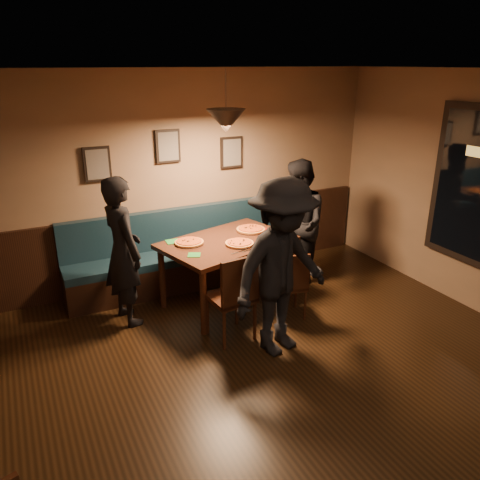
{
  "coord_description": "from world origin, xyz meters",
  "views": [
    {
      "loc": [
        -1.89,
        -2.43,
        2.86
      ],
      "look_at": [
        0.38,
        2.15,
        0.95
      ],
      "focal_mm": 35.67,
      "sensor_mm": 36.0,
      "label": 1
    }
  ],
  "objects_px": {
    "booth_bench": "(180,251)",
    "diner_left": "(123,251)",
    "diner_right": "(298,224)",
    "dining_table": "(228,271)",
    "soda_glass": "(286,234)",
    "chair_near_right": "(288,283)",
    "diner_front": "(282,268)",
    "chair_near_left": "(231,295)",
    "tabasco_bottle": "(266,232)"
  },
  "relations": [
    {
      "from": "chair_near_right",
      "to": "tabasco_bottle",
      "type": "height_order",
      "value": "tabasco_bottle"
    },
    {
      "from": "chair_near_left",
      "to": "diner_front",
      "type": "bearing_deg",
      "value": -56.13
    },
    {
      "from": "dining_table",
      "to": "chair_near_right",
      "type": "bearing_deg",
      "value": -67.15
    },
    {
      "from": "dining_table",
      "to": "chair_near_left",
      "type": "bearing_deg",
      "value": -127.53
    },
    {
      "from": "chair_near_right",
      "to": "soda_glass",
      "type": "xyz_separation_m",
      "value": [
        0.15,
        0.33,
        0.48
      ]
    },
    {
      "from": "dining_table",
      "to": "diner_left",
      "type": "xyz_separation_m",
      "value": [
        -1.24,
        0.11,
        0.45
      ]
    },
    {
      "from": "diner_right",
      "to": "tabasco_bottle",
      "type": "bearing_deg",
      "value": -60.4
    },
    {
      "from": "diner_right",
      "to": "diner_front",
      "type": "distance_m",
      "value": 1.69
    },
    {
      "from": "diner_right",
      "to": "booth_bench",
      "type": "bearing_deg",
      "value": -100.35
    },
    {
      "from": "dining_table",
      "to": "tabasco_bottle",
      "type": "relative_size",
      "value": 12.99
    },
    {
      "from": "soda_glass",
      "to": "booth_bench",
      "type": "bearing_deg",
      "value": 135.45
    },
    {
      "from": "booth_bench",
      "to": "chair_near_right",
      "type": "relative_size",
      "value": 3.57
    },
    {
      "from": "chair_near_left",
      "to": "diner_left",
      "type": "distance_m",
      "value": 1.32
    },
    {
      "from": "diner_left",
      "to": "soda_glass",
      "type": "xyz_separation_m",
      "value": [
        1.89,
        -0.41,
        0.04
      ]
    },
    {
      "from": "dining_table",
      "to": "chair_near_left",
      "type": "xyz_separation_m",
      "value": [
        -0.32,
        -0.76,
        0.09
      ]
    },
    {
      "from": "chair_near_left",
      "to": "tabasco_bottle",
      "type": "bearing_deg",
      "value": 35.0
    },
    {
      "from": "booth_bench",
      "to": "diner_right",
      "type": "xyz_separation_m",
      "value": [
        1.47,
        -0.59,
        0.35
      ]
    },
    {
      "from": "diner_front",
      "to": "tabasco_bottle",
      "type": "distance_m",
      "value": 1.21
    },
    {
      "from": "diner_right",
      "to": "dining_table",
      "type": "bearing_deg",
      "value": -72.45
    },
    {
      "from": "diner_left",
      "to": "diner_right",
      "type": "height_order",
      "value": "diner_left"
    },
    {
      "from": "booth_bench",
      "to": "diner_front",
      "type": "height_order",
      "value": "diner_front"
    },
    {
      "from": "chair_near_right",
      "to": "soda_glass",
      "type": "bearing_deg",
      "value": 77.84
    },
    {
      "from": "chair_near_right",
      "to": "diner_front",
      "type": "xyz_separation_m",
      "value": [
        -0.45,
        -0.57,
        0.51
      ]
    },
    {
      "from": "tabasco_bottle",
      "to": "booth_bench",
      "type": "bearing_deg",
      "value": 137.83
    },
    {
      "from": "chair_near_right",
      "to": "soda_glass",
      "type": "height_order",
      "value": "soda_glass"
    },
    {
      "from": "chair_near_right",
      "to": "booth_bench",
      "type": "bearing_deg",
      "value": 135.78
    },
    {
      "from": "diner_left",
      "to": "booth_bench",
      "type": "bearing_deg",
      "value": -66.33
    },
    {
      "from": "chair_near_right",
      "to": "diner_front",
      "type": "distance_m",
      "value": 0.89
    },
    {
      "from": "dining_table",
      "to": "tabasco_bottle",
      "type": "distance_m",
      "value": 0.69
    },
    {
      "from": "soda_glass",
      "to": "tabasco_bottle",
      "type": "distance_m",
      "value": 0.27
    },
    {
      "from": "booth_bench",
      "to": "diner_left",
      "type": "distance_m",
      "value": 1.11
    },
    {
      "from": "diner_left",
      "to": "diner_front",
      "type": "height_order",
      "value": "diner_front"
    },
    {
      "from": "diner_front",
      "to": "soda_glass",
      "type": "height_order",
      "value": "diner_front"
    },
    {
      "from": "dining_table",
      "to": "diner_right",
      "type": "xyz_separation_m",
      "value": [
        1.09,
        0.11,
        0.43
      ]
    },
    {
      "from": "booth_bench",
      "to": "chair_near_left",
      "type": "bearing_deg",
      "value": -87.7
    },
    {
      "from": "diner_front",
      "to": "soda_glass",
      "type": "relative_size",
      "value": 12.57
    },
    {
      "from": "chair_near_left",
      "to": "soda_glass",
      "type": "height_order",
      "value": "chair_near_left"
    },
    {
      "from": "soda_glass",
      "to": "tabasco_bottle",
      "type": "xyz_separation_m",
      "value": [
        -0.16,
        0.22,
        -0.01
      ]
    },
    {
      "from": "dining_table",
      "to": "soda_glass",
      "type": "height_order",
      "value": "soda_glass"
    },
    {
      "from": "chair_near_left",
      "to": "diner_right",
      "type": "xyz_separation_m",
      "value": [
        1.41,
        0.88,
        0.34
      ]
    },
    {
      "from": "dining_table",
      "to": "diner_left",
      "type": "height_order",
      "value": "diner_left"
    },
    {
      "from": "chair_near_left",
      "to": "booth_bench",
      "type": "bearing_deg",
      "value": 87.17
    },
    {
      "from": "diner_right",
      "to": "soda_glass",
      "type": "height_order",
      "value": "diner_right"
    },
    {
      "from": "tabasco_bottle",
      "to": "soda_glass",
      "type": "bearing_deg",
      "value": -54.79
    },
    {
      "from": "chair_near_right",
      "to": "diner_right",
      "type": "xyz_separation_m",
      "value": [
        0.6,
        0.75,
        0.43
      ]
    },
    {
      "from": "diner_left",
      "to": "diner_front",
      "type": "relative_size",
      "value": 0.93
    },
    {
      "from": "dining_table",
      "to": "tabasco_bottle",
      "type": "bearing_deg",
      "value": -24.33
    },
    {
      "from": "chair_near_right",
      "to": "diner_front",
      "type": "relative_size",
      "value": 0.45
    },
    {
      "from": "booth_bench",
      "to": "soda_glass",
      "type": "xyz_separation_m",
      "value": [
        1.02,
        -1.01,
        0.4
      ]
    },
    {
      "from": "booth_bench",
      "to": "chair_near_left",
      "type": "xyz_separation_m",
      "value": [
        0.06,
        -1.47,
        0.0
      ]
    }
  ]
}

